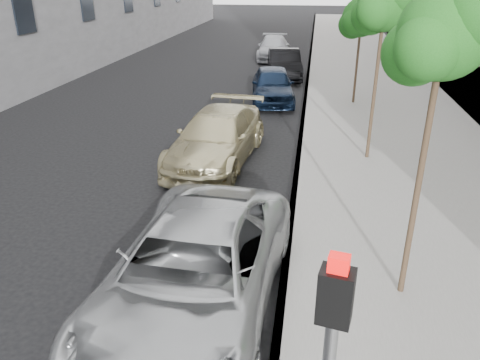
% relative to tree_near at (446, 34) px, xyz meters
% --- Properties ---
extents(ground, '(160.00, 160.00, 0.00)m').
position_rel_tree_near_xyz_m(ground, '(-3.23, -1.50, -4.42)').
color(ground, black).
rests_on(ground, ground).
extents(sidewalk, '(6.40, 72.00, 0.14)m').
position_rel_tree_near_xyz_m(sidewalk, '(1.07, 22.50, -4.35)').
color(sidewalk, gray).
rests_on(sidewalk, ground).
extents(curb, '(0.15, 72.00, 0.14)m').
position_rel_tree_near_xyz_m(curb, '(-2.05, 22.50, -4.35)').
color(curb, '#9E9B93').
rests_on(curb, ground).
extents(tree_near, '(1.65, 1.45, 5.10)m').
position_rel_tree_near_xyz_m(tree_near, '(0.00, 0.00, 0.00)').
color(tree_near, '#38281C').
rests_on(tree_near, sidewalk).
extents(tree_mid, '(1.76, 1.56, 5.17)m').
position_rel_tree_near_xyz_m(tree_mid, '(0.00, 6.50, 0.02)').
color(tree_mid, '#38281C').
rests_on(tree_mid, sidewalk).
extents(tree_far, '(1.83, 1.63, 4.34)m').
position_rel_tree_near_xyz_m(tree_far, '(0.00, 13.00, -0.85)').
color(tree_far, '#38281C').
rests_on(tree_far, sidewalk).
extents(minivan, '(2.90, 5.79, 1.57)m').
position_rel_tree_near_xyz_m(minivan, '(-3.46, -0.92, -3.63)').
color(minivan, '#ABAEAF').
rests_on(minivan, ground).
extents(suv, '(2.59, 5.30, 1.49)m').
position_rel_tree_near_xyz_m(suv, '(-4.46, 5.84, -3.68)').
color(suv, '#C3B88B').
rests_on(suv, ground).
extents(sedan_blue, '(2.31, 4.56, 1.49)m').
position_rel_tree_near_xyz_m(sedan_blue, '(-3.48, 13.07, -3.68)').
color(sedan_blue, '#0E1B31').
rests_on(sedan_blue, ground).
extents(sedan_black, '(2.21, 4.69, 1.48)m').
position_rel_tree_near_xyz_m(sedan_black, '(-3.33, 18.10, -3.68)').
color(sedan_black, black).
rests_on(sedan_black, ground).
extents(sedan_rear, '(2.22, 4.95, 1.41)m').
position_rel_tree_near_xyz_m(sedan_rear, '(-4.43, 24.06, -3.72)').
color(sedan_rear, '#A0A2A8').
rests_on(sedan_rear, ground).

